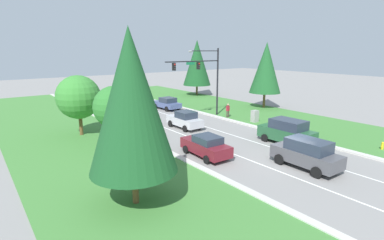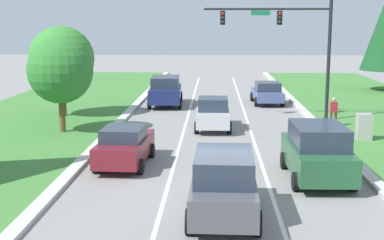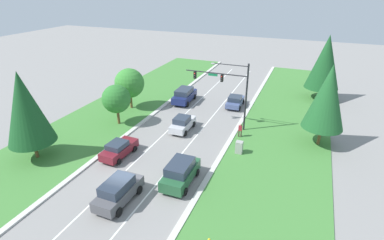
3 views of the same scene
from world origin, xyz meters
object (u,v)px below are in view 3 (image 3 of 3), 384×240
Objects in this scene: silver_sedan at (183,123)px; navy_suv at (184,95)px; burgundy_sedan at (119,149)px; oak_far_left_tree at (116,99)px; conifer_far_right_tree at (325,62)px; traffic_signal_mast at (229,85)px; forest_suv at (180,172)px; slate_blue_sedan at (235,101)px; graphite_suv at (118,191)px; utility_cabinet at (239,148)px; conifer_near_right_tree at (327,97)px; pedestrian at (240,130)px; conifer_mid_left_tree at (25,108)px; oak_near_left_tree at (129,83)px.

silver_sedan is 8.99m from navy_suv.
burgundy_sedan is 0.87× the size of oak_far_left_tree.
conifer_far_right_tree is (18.01, 8.51, 4.51)m from navy_suv.
traffic_signal_mast is 1.56× the size of navy_suv.
forest_suv is 7.63m from burgundy_sedan.
slate_blue_sedan is at bearing 6.15° from navy_suv.
graphite_suv is at bearing -82.75° from navy_suv.
slate_blue_sedan is 1.04× the size of silver_sedan.
conifer_near_right_tree is at bearing 33.60° from utility_cabinet.
navy_suv is 3.02× the size of pedestrian.
burgundy_sedan reaches higher than slate_blue_sedan.
utility_cabinet is at bearing -76.09° from slate_blue_sedan.
conifer_far_right_tree is (14.31, 30.26, 4.56)m from graphite_suv.
graphite_suv is (0.36, -13.40, 0.16)m from silver_sedan.
utility_cabinet is at bearing -62.22° from traffic_signal_mast.
pedestrian is (10.01, -7.60, -0.13)m from navy_suv.
silver_sedan is 16.11m from conifer_mid_left_tree.
oak_near_left_tree is 14.70m from conifer_mid_left_tree.
traffic_signal_mast is 1.70× the size of forest_suv.
conifer_far_right_tree is at bearing 47.31° from conifer_mid_left_tree.
forest_suv is 0.84× the size of oak_near_left_tree.
conifer_near_right_tree reaches higher than pedestrian.
slate_blue_sedan is 0.94× the size of graphite_suv.
conifer_near_right_tree is at bearing 8.32° from silver_sedan.
conifer_far_right_tree is at bearing 90.67° from conifer_near_right_tree.
traffic_signal_mast is 1.59× the size of oak_far_left_tree.
pedestrian is at bearing -42.34° from traffic_signal_mast.
forest_suv reaches higher than silver_sedan.
conifer_far_right_tree is 1.88× the size of oak_far_left_tree.
traffic_signal_mast reaches higher than oak_far_left_tree.
oak_near_left_tree is (-13.09, 12.90, 2.53)m from forest_suv.
pedestrian is 0.19× the size of conifer_mid_left_tree.
utility_cabinet is 0.16× the size of conifer_near_right_tree.
pedestrian is 9.44m from conifer_near_right_tree.
conifer_near_right_tree is (10.99, -7.18, 4.62)m from slate_blue_sedan.
oak_far_left_tree reaches higher than utility_cabinet.
conifer_far_right_tree reaches higher than forest_suv.
graphite_suv reaches higher than pedestrian.
conifer_mid_left_tree reaches higher than conifer_near_right_tree.
traffic_signal_mast reaches higher than slate_blue_sedan.
silver_sedan reaches higher than burgundy_sedan.
utility_cabinet is 0.15× the size of conifer_mid_left_tree.
graphite_suv reaches higher than burgundy_sedan.
conifer_near_right_tree is (18.40, 9.87, 4.61)m from burgundy_sedan.
burgundy_sedan is at bearing -128.51° from traffic_signal_mast.
graphite_suv is at bearing -88.75° from silver_sedan.
navy_suv is 1.02× the size of oak_far_left_tree.
oak_far_left_tree is (-22.75, -3.61, -2.15)m from conifer_near_right_tree.
navy_suv is 19.09m from forest_suv.
pedestrian is at bearing 73.59° from forest_suv.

